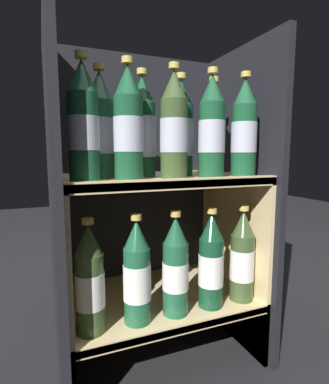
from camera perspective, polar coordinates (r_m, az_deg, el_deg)
name	(u,v)px	position (r m, az deg, el deg)	size (l,w,h in m)	color
fridge_back_wall	(138,195)	(1.03, -5.11, -0.53)	(0.57, 0.02, 0.92)	black
fridge_side_left	(55,210)	(0.80, -20.13, -3.22)	(0.02, 0.40, 0.92)	black
fridge_side_right	(238,198)	(0.99, 13.76, -1.08)	(0.02, 0.40, 0.92)	black
shelf_lower	(159,307)	(0.95, -1.06, -21.05)	(0.53, 0.36, 0.19)	#DBBC84
shelf_upper	(158,229)	(0.87, -1.19, -7.15)	(0.53, 0.36, 0.54)	#DBBC84
bottle_upper_front_0	(83,125)	(0.68, -15.21, 12.27)	(0.07, 0.07, 0.27)	#194C2D
bottle_upper_front_1	(128,126)	(0.70, -6.88, 12.30)	(0.07, 0.07, 0.27)	#194C2D
bottle_upper_front_2	(175,128)	(0.74, 2.05, 12.06)	(0.07, 0.07, 0.27)	#384C28
bottle_upper_front_3	(212,129)	(0.79, 9.00, 11.69)	(0.07, 0.07, 0.27)	#194C2D
bottle_upper_front_4	(244,131)	(0.85, 14.93, 11.24)	(0.07, 0.07, 0.27)	#194C2D
bottle_upper_back_0	(100,129)	(0.77, -12.13, 11.74)	(0.07, 0.07, 0.27)	#285B42
bottle_upper_back_1	(142,130)	(0.79, -4.21, 11.66)	(0.07, 0.07, 0.27)	#144228
bottle_upper_back_2	(181,131)	(0.83, 3.13, 11.47)	(0.07, 0.07, 0.27)	#144228
bottle_upper_back_3	(213,132)	(0.88, 9.22, 11.18)	(0.07, 0.07, 0.27)	#144228
bottle_lower_front_0	(90,282)	(0.74, -14.06, -16.32)	(0.07, 0.07, 0.27)	#384C28
bottle_lower_front_1	(137,275)	(0.76, -5.26, -15.44)	(0.07, 0.07, 0.27)	#1E5638
bottle_lower_front_2	(176,268)	(0.80, 2.11, -14.33)	(0.07, 0.07, 0.27)	#1E5638
bottle_lower_front_3	(211,263)	(0.84, 8.85, -13.23)	(0.07, 0.07, 0.27)	#144228
bottle_lower_front_4	(242,258)	(0.90, 14.58, -12.09)	(0.07, 0.07, 0.27)	#384C28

